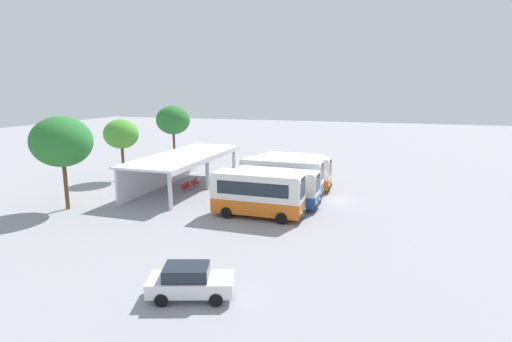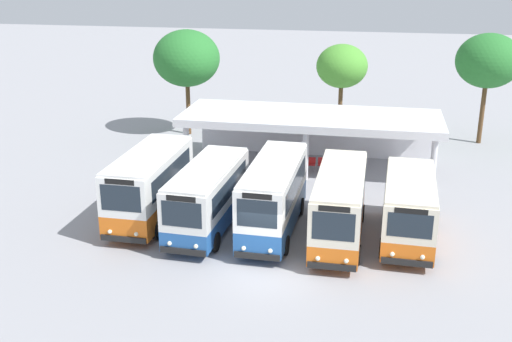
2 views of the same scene
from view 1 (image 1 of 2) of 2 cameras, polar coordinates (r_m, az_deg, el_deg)
name	(u,v)px [view 1 (image 1 of 2)]	position (r m, az deg, el deg)	size (l,w,h in m)	color
ground_plane	(328,200)	(36.88, 10.21, -4.02)	(180.00, 180.00, 0.00)	#939399
city_bus_nearest_orange	(258,193)	(30.97, 0.29, -3.16)	(2.46, 7.19, 3.50)	black
city_bus_second_in_row	(276,186)	(33.77, 2.88, -2.19)	(2.56, 7.36, 3.19)	black
city_bus_middle_cream	(282,177)	(36.79, 3.66, -0.83)	(2.34, 7.63, 3.48)	black
city_bus_fourth_amber	(293,171)	(39.72, 5.24, -0.05)	(2.26, 7.57, 3.31)	black
city_bus_fifth_blue	(294,167)	(42.87, 5.48, 0.63)	(2.52, 6.72, 3.06)	black
parked_car_flank	(190,281)	(20.00, -9.40, -15.23)	(2.93, 4.38, 1.62)	black
terminal_canopy	(179,161)	(41.12, -10.86, 1.38)	(15.94, 5.84, 3.40)	silver
waiting_chair_end_by_column	(184,188)	(39.08, -10.21, -2.34)	(0.45, 0.45, 0.86)	slate
waiting_chair_second_from_end	(186,186)	(39.61, -9.91, -2.15)	(0.45, 0.45, 0.86)	slate
waiting_chair_middle_seat	(189,185)	(40.12, -9.59, -1.96)	(0.45, 0.45, 0.86)	slate
waiting_chair_fourth_seat	(193,184)	(40.55, -9.02, -1.80)	(0.45, 0.45, 0.86)	slate
waiting_chair_fifth_seat	(195,182)	(41.05, -8.68, -1.62)	(0.45, 0.45, 0.86)	slate
waiting_chair_far_end_seat	(197,181)	(41.59, -8.45, -1.44)	(0.45, 0.45, 0.86)	slate
roadside_tree_behind_canopy	(121,134)	(46.00, -18.65, 4.99)	(3.74, 3.74, 6.62)	brown
roadside_tree_east_of_canopy	(173,120)	(53.85, -11.73, 7.10)	(4.39, 4.39, 7.72)	brown
roadside_tree_west_of_canopy	(62,142)	(35.97, -25.94, 3.77)	(4.81, 4.81, 7.70)	brown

